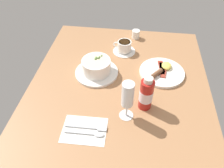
% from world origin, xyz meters
% --- Properties ---
extents(ground_plane, '(1.10, 0.84, 0.03)m').
position_xyz_m(ground_plane, '(0.00, 0.00, -0.01)').
color(ground_plane, '#A8754C').
extents(porridge_bowl, '(0.21, 0.21, 0.09)m').
position_xyz_m(porridge_bowl, '(-0.12, -0.12, 0.04)').
color(porridge_bowl, white).
rests_on(porridge_bowl, ground_plane).
extents(cutlery_setting, '(0.13, 0.17, 0.01)m').
position_xyz_m(cutlery_setting, '(0.22, -0.10, 0.00)').
color(cutlery_setting, white).
rests_on(cutlery_setting, ground_plane).
extents(coffee_cup, '(0.12, 0.13, 0.06)m').
position_xyz_m(coffee_cup, '(-0.31, 0.00, 0.03)').
color(coffee_cup, white).
rests_on(coffee_cup, ground_plane).
extents(creamer_jug, '(0.06, 0.05, 0.06)m').
position_xyz_m(creamer_jug, '(-0.46, 0.06, 0.03)').
color(creamer_jug, white).
rests_on(creamer_jug, ground_plane).
extents(wine_glass, '(0.06, 0.06, 0.18)m').
position_xyz_m(wine_glass, '(0.13, 0.05, 0.12)').
color(wine_glass, white).
rests_on(wine_glass, ground_plane).
extents(sauce_bottle_red, '(0.06, 0.06, 0.16)m').
position_xyz_m(sauce_bottle_red, '(0.07, 0.12, 0.07)').
color(sauce_bottle_red, '#B21E19').
rests_on(sauce_bottle_red, ground_plane).
extents(breakfast_plate, '(0.22, 0.22, 0.04)m').
position_xyz_m(breakfast_plate, '(-0.16, 0.20, 0.01)').
color(breakfast_plate, white).
rests_on(breakfast_plate, ground_plane).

